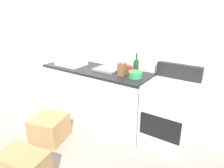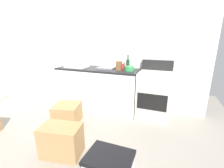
{
  "view_description": "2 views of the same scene",
  "coord_description": "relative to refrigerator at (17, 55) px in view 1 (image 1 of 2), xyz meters",
  "views": [
    {
      "loc": [
        2.24,
        -1.23,
        1.82
      ],
      "look_at": [
        0.9,
        0.77,
        0.91
      ],
      "focal_mm": 32.98,
      "sensor_mm": 36.0,
      "label": 1
    },
    {
      "loc": [
        1.78,
        -1.69,
        1.46
      ],
      "look_at": [
        0.82,
        0.75,
        0.72
      ],
      "focal_mm": 24.3,
      "sensor_mm": 36.0,
      "label": 2
    }
  ],
  "objects": [
    {
      "name": "knife_block",
      "position": [
        2.56,
        0.0,
        0.12
      ],
      "size": [
        0.1,
        0.1,
        0.18
      ],
      "primitive_type": "cube",
      "color": "brown",
      "rests_on": "kitchen_counter"
    },
    {
      "name": "stove_oven",
      "position": [
        3.27,
        0.06,
        -0.4
      ],
      "size": [
        0.6,
        0.61,
        1.1
      ],
      "color": "silver",
      "rests_on": "ground_plane"
    },
    {
      "name": "wine_bottle",
      "position": [
        2.69,
        0.19,
        0.14
      ],
      "size": [
        0.07,
        0.07,
        0.3
      ],
      "color": "#193F1E",
      "rests_on": "kitchen_counter"
    },
    {
      "name": "ground_plane",
      "position": [
        1.75,
        -1.15,
        -0.87
      ],
      "size": [
        6.0,
        6.0,
        0.0
      ],
      "primitive_type": "plane",
      "color": "gray"
    },
    {
      "name": "refrigerator",
      "position": [
        0.0,
        0.0,
        0.0
      ],
      "size": [
        0.68,
        0.66,
        1.73
      ],
      "primitive_type": "cube",
      "color": "white",
      "rests_on": "ground_plane"
    },
    {
      "name": "sink_basin",
      "position": [
        2.24,
        0.09,
        0.05
      ],
      "size": [
        0.36,
        0.32,
        0.03
      ],
      "primitive_type": "cube",
      "color": "slate",
      "rests_on": "kitchen_counter"
    },
    {
      "name": "wall_back",
      "position": [
        1.75,
        0.4,
        0.43
      ],
      "size": [
        5.0,
        0.1,
        2.6
      ],
      "primitive_type": "cube",
      "color": "silver",
      "rests_on": "ground_plane"
    },
    {
      "name": "mixing_bowl",
      "position": [
        2.76,
        0.02,
        0.08
      ],
      "size": [
        0.19,
        0.19,
        0.09
      ],
      "primitive_type": "cylinder",
      "color": "#338C4C",
      "rests_on": "kitchen_counter"
    },
    {
      "name": "kitchen_counter",
      "position": [
        2.05,
        0.05,
        -0.42
      ],
      "size": [
        1.8,
        0.6,
        0.9
      ],
      "color": "silver",
      "rests_on": "ground_plane"
    },
    {
      "name": "coffee_mug",
      "position": [
        2.57,
        0.2,
        0.08
      ],
      "size": [
        0.08,
        0.08,
        0.1
      ],
      "primitive_type": "cylinder",
      "color": "red",
      "rests_on": "kitchen_counter"
    },
    {
      "name": "microwave",
      "position": [
        1.56,
        0.01,
        0.17
      ],
      "size": [
        0.46,
        0.34,
        0.27
      ],
      "primitive_type": "cube",
      "color": "white",
      "rests_on": "kitchen_counter"
    },
    {
      "name": "cardboard_box_small",
      "position": [
        1.83,
        -0.77,
        -0.69
      ],
      "size": [
        0.54,
        0.55,
        0.35
      ],
      "primitive_type": "cube",
      "rotation": [
        0.0,
        0.0,
        0.27
      ],
      "color": "#A37A4C",
      "rests_on": "ground_plane"
    }
  ]
}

